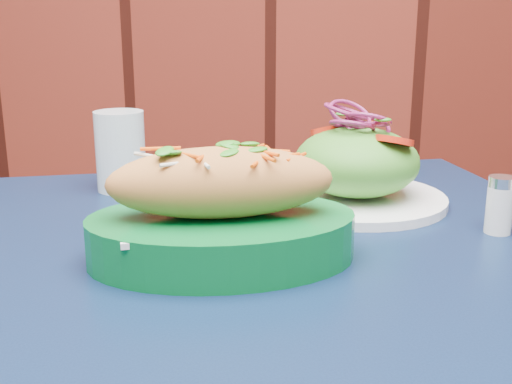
# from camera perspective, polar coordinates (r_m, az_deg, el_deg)

# --- Properties ---
(cafe_table) EXTENTS (1.00, 1.00, 0.75)m
(cafe_table) POSITION_cam_1_polar(r_m,az_deg,el_deg) (0.72, 0.63, -12.05)
(cafe_table) COLOR black
(cafe_table) RESTS_ON ground
(banh_mi_basket) EXTENTS (0.31, 0.24, 0.13)m
(banh_mi_basket) POSITION_cam_1_polar(r_m,az_deg,el_deg) (0.66, -3.08, -2.01)
(banh_mi_basket) COLOR #055E25
(banh_mi_basket) RESTS_ON cafe_table
(salad_plate) EXTENTS (0.24, 0.24, 0.13)m
(salad_plate) POSITION_cam_1_polar(r_m,az_deg,el_deg) (0.86, 8.91, 2.18)
(salad_plate) COLOR white
(salad_plate) RESTS_ON cafe_table
(water_glass) EXTENTS (0.07, 0.07, 0.11)m
(water_glass) POSITION_cam_1_polar(r_m,az_deg,el_deg) (0.94, -11.96, 3.58)
(water_glass) COLOR silver
(water_glass) RESTS_ON cafe_table
(salt_shaker) EXTENTS (0.03, 0.03, 0.07)m
(salt_shaker) POSITION_cam_1_polar(r_m,az_deg,el_deg) (0.79, 20.85, -1.09)
(salt_shaker) COLOR white
(salt_shaker) RESTS_ON cafe_table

